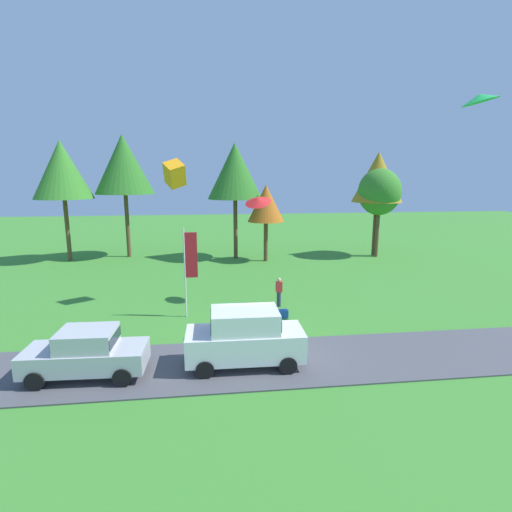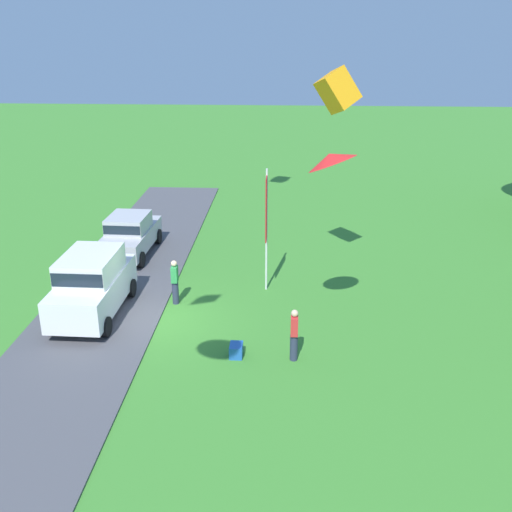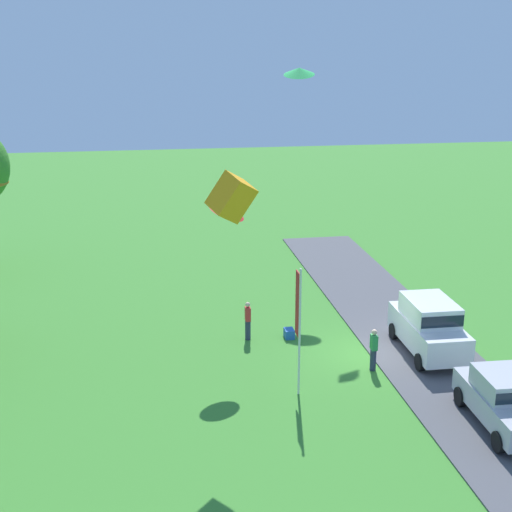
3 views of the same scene
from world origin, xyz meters
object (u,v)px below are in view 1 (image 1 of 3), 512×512
object	(u,v)px
tree_center_back	(378,177)
kite_delta_high_left	(258,200)
car_suv_mid_row	(245,335)
tree_far_left	(379,192)
car_sedan_far_end	(86,352)
flag_banner	(189,261)
cooler_box	(283,314)
person_beside_suv	(215,322)
person_on_lawn	(279,292)
tree_lone_near	(124,165)
tree_left_of_center	(266,204)
tree_far_right	(235,171)
tree_right_of_center	(62,170)
kite_box_mid_center	(175,174)
kite_delta_high_right	(480,98)

from	to	relation	value
tree_center_back	kite_delta_high_left	world-z (taller)	tree_center_back
car_suv_mid_row	tree_far_left	bearing A→B (deg)	54.88
car_sedan_far_end	kite_delta_high_left	distance (m)	12.19
kite_delta_high_left	tree_center_back	bearing A→B (deg)	45.00
flag_banner	cooler_box	world-z (taller)	flag_banner
person_beside_suv	person_on_lawn	world-z (taller)	same
tree_lone_near	tree_left_of_center	bearing A→B (deg)	-15.35
tree_far_right	tree_left_of_center	xyz separation A→B (m)	(2.54, -1.51, -2.74)
person_on_lawn	tree_far_left	size ratio (longest dim) A/B	0.21
tree_right_of_center	cooler_box	xyz separation A→B (m)	(16.04, -16.46, -7.68)
car_suv_mid_row	cooler_box	world-z (taller)	car_suv_mid_row
tree_right_of_center	kite_box_mid_center	xyz separation A→B (m)	(10.41, -13.27, -0.35)
tree_center_back	kite_delta_high_left	xyz separation A→B (m)	(-12.60, -12.60, -1.18)
car_sedan_far_end	tree_lone_near	distance (m)	24.35
tree_left_of_center	tree_far_left	distance (m)	10.52
kite_delta_high_left	tree_right_of_center	bearing A→B (deg)	137.66
person_beside_suv	tree_far_left	size ratio (longest dim) A/B	0.21
tree_right_of_center	kite_delta_high_right	world-z (taller)	kite_delta_high_right
car_suv_mid_row	tree_center_back	bearing A→B (deg)	55.58
person_beside_suv	kite_box_mid_center	bearing A→B (deg)	108.94
car_suv_mid_row	tree_left_of_center	size ratio (longest dim) A/B	0.70
person_on_lawn	kite_delta_high_right	size ratio (longest dim) A/B	1.07
tree_left_of_center	cooler_box	xyz separation A→B (m)	(-1.18, -14.21, -4.83)
person_beside_suv	kite_box_mid_center	xyz separation A→B (m)	(-1.98, 5.76, 6.65)
car_sedan_far_end	person_on_lawn	distance (m)	11.25
tree_center_back	kite_delta_high_right	size ratio (longest dim) A/B	5.99
car_sedan_far_end	tree_right_of_center	world-z (taller)	tree_right_of_center
car_sedan_far_end	tree_far_left	xyz separation A→B (m)	(20.10, 20.33, 4.89)
person_on_lawn	tree_lone_near	bearing A→B (deg)	125.50
car_suv_mid_row	person_beside_suv	bearing A→B (deg)	112.72
person_on_lawn	tree_right_of_center	xyz separation A→B (m)	(-16.16, 14.66, 7.00)
flag_banner	kite_delta_high_left	world-z (taller)	kite_delta_high_left
kite_delta_high_right	kite_box_mid_center	bearing A→B (deg)	159.25
tree_lone_near	tree_far_left	world-z (taller)	tree_lone_near
tree_lone_near	kite_box_mid_center	bearing A→B (deg)	-69.03
tree_far_right	kite_box_mid_center	bearing A→B (deg)	-108.80
flag_banner	tree_far_right	bearing A→B (deg)	76.80
car_suv_mid_row	kite_delta_high_left	xyz separation A→B (m)	(1.53, 8.02, 4.77)
person_on_lawn	tree_center_back	xyz separation A→B (m)	(11.49, 13.55, 6.37)
tree_lone_near	kite_delta_high_left	distance (m)	18.14
cooler_box	car_suv_mid_row	bearing A→B (deg)	-115.53
person_beside_suv	flag_banner	world-z (taller)	flag_banner
tree_center_back	cooler_box	bearing A→B (deg)	-127.12
car_suv_mid_row	tree_far_left	distance (m)	25.05
tree_center_back	kite_delta_high_right	world-z (taller)	kite_delta_high_right
car_suv_mid_row	tree_far_right	distance (m)	22.01
car_suv_mid_row	kite_delta_high_left	bearing A→B (deg)	79.20
tree_far_left	kite_delta_high_left	xyz separation A→B (m)	(-12.63, -12.12, 0.14)
kite_box_mid_center	tree_center_back	bearing A→B (deg)	35.18
person_on_lawn	tree_right_of_center	bearing A→B (deg)	137.78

